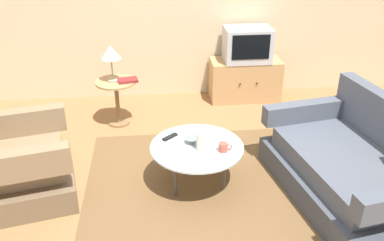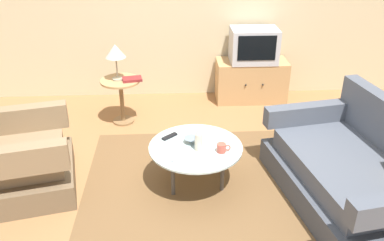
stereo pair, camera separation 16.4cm
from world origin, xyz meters
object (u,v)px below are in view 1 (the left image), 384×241
Objects in this scene: couch at (354,169)px; television at (247,44)px; tv_remote_silver at (176,157)px; vase at (200,139)px; book at (128,80)px; coffee_table at (197,149)px; bowl at (193,140)px; side_table at (117,93)px; tv_remote_dark at (170,137)px; mug at (223,147)px; tv_stand at (245,79)px; armchair at (17,166)px; table_lamp at (111,53)px.

couch is 2.30m from television.
couch is at bearing -92.88° from tv_remote_silver.
vase is (-1.36, 0.24, 0.24)m from couch.
vase reaches higher than book.
television is (0.86, 1.88, 0.39)m from coffee_table.
bowl reaches higher than coffee_table.
tv_remote_dark is (0.57, -1.14, 0.03)m from side_table.
side_table is 3.60× the size of tv_remote_dark.
television is at bearing 72.24° from mug.
tv_stand is 6.46× the size of tv_remote_silver.
vase is 1.52m from book.
tv_stand is (0.86, 1.90, -0.11)m from coffee_table.
vase is 0.37m from tv_remote_dark.
vase is (1.64, -0.06, 0.22)m from armchair.
couch is at bearing 71.43° from armchair.
table_lamp is 1.56m from bowl.
bowl is (-0.03, 0.06, 0.06)m from coffee_table.
mug is at bearing -107.60° from tv_stand.
armchair is at bearing -142.87° from television.
couch is 12.25× the size of tv_remote_silver.
couch reaches higher than side_table.
vase is at bearing -71.26° from coffee_table.
tv_remote_silver is (-0.17, -0.25, -0.02)m from bowl.
couch reaches higher than tv_remote_silver.
television is 2.13m from vase.
table_lamp is 2.78× the size of tv_remote_dark.
armchair reaches higher than coffee_table.
side_table is 3.82× the size of bowl.
couch is 1.47m from bowl.
tv_remote_dark is (-0.24, 0.18, 0.04)m from coffee_table.
tv_stand reaches higher than coffee_table.
armchair is at bearing 177.81° from vase.
mug reaches higher than bowl.
tv_stand is at bearing 18.81° from table_lamp.
tv_remote_silver is at bearing -170.03° from mug.
armchair reaches higher than tv_remote_silver.
tv_remote_dark is 1.07× the size of tv_remote_silver.
table_lamp is 2.97× the size of tv_remote_silver.
tv_stand is 4.13× the size of vase.
armchair is 4.36× the size of book.
tv_remote_dark is (-0.26, 0.24, -0.10)m from vase.
bowl is at bearing 146.34° from mug.
vase is at bearing -66.73° from bowl.
table_lamp is at bearing -161.76° from television.
tv_stand is at bearing 114.68° from armchair.
side_table is 1.78m from tv_stand.
bowl reaches higher than tv_remote_dark.
bowl is (-0.05, 0.13, -0.08)m from vase.
mug is at bearing -78.45° from tv_remote_silver.
armchair is 1.62m from coffee_table.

